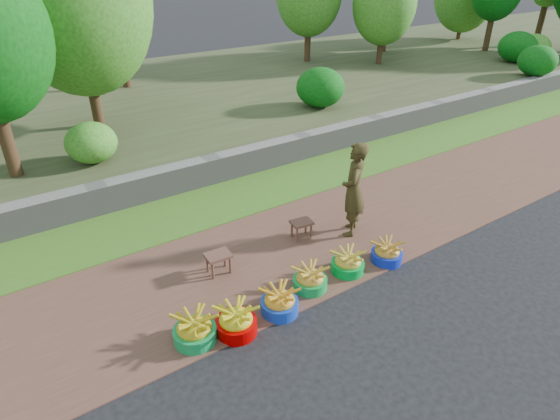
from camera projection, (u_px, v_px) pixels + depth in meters
ground_plane at (347, 290)px, 6.48m from camera, size 120.00×120.00×0.00m
dirt_shoulder at (295, 248)px, 7.37m from camera, size 80.00×2.50×0.02m
grass_verge at (233, 198)px, 8.81m from camera, size 80.00×1.50×0.04m
retaining_wall at (212, 170)px, 9.30m from camera, size 80.00×0.35×0.55m
earth_bank at (132, 109)px, 12.86m from camera, size 80.00×10.00×0.50m
vegetation at (283, 6)px, 12.95m from camera, size 34.81×7.84×4.64m
basin_a at (195, 330)px, 5.56m from camera, size 0.52×0.52×0.39m
basin_b at (236, 321)px, 5.70m from camera, size 0.52×0.52×0.39m
basin_c at (279, 302)px, 6.01m from camera, size 0.50×0.50×0.37m
basin_d at (310, 279)px, 6.43m from camera, size 0.48×0.48×0.36m
basin_e at (348, 263)px, 6.76m from camera, size 0.48×0.48×0.36m
basin_f at (387, 253)px, 7.00m from camera, size 0.47×0.47×0.35m
stool_left at (218, 258)px, 6.68m from camera, size 0.37×0.30×0.32m
stool_right at (302, 225)px, 7.51m from camera, size 0.37×0.30×0.30m
vendor_woman at (354, 190)px, 7.39m from camera, size 0.67×0.67×1.57m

